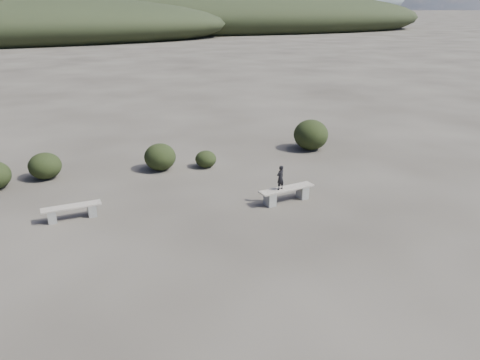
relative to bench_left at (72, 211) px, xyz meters
name	(u,v)px	position (x,y,z in m)	size (l,w,h in m)	color
ground	(270,270)	(4.45, -4.88, -0.27)	(1200.00, 1200.00, 0.00)	#302C25
bench_left	(72,211)	(0.00, 0.00, 0.00)	(1.78, 0.48, 0.44)	gray
bench_right	(287,193)	(6.75, -1.10, 0.03)	(2.00, 0.68, 0.49)	gray
seated_person	(280,178)	(6.48, -1.14, 0.64)	(0.30, 0.20, 0.82)	black
shrub_a	(45,166)	(-0.78, 4.18, 0.23)	(1.21, 1.21, 0.99)	black
shrub_b	(160,157)	(3.48, 3.62, 0.27)	(1.25, 1.25, 1.07)	black
shrub_c	(206,159)	(5.27, 3.28, 0.07)	(0.85, 0.85, 0.68)	black
shrub_d	(311,135)	(10.46, 4.02, 0.42)	(1.56, 1.56, 1.36)	black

